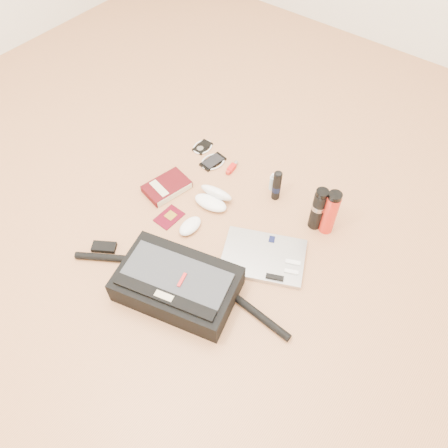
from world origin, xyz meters
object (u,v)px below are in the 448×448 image
object	(u,v)px
thermos_black	(318,209)
thermos_red	(330,213)
laptop	(264,257)
book	(167,187)
messenger_bag	(177,284)

from	to	relation	value
thermos_black	thermos_red	bearing A→B (deg)	11.63
thermos_black	thermos_red	xyz separation A→B (m)	(0.05, 0.01, 0.00)
laptop	thermos_red	size ratio (longest dim) A/B	1.76
book	thermos_red	distance (m)	0.78
messenger_bag	book	xyz separation A→B (m)	(-0.41, 0.39, -0.04)
thermos_black	thermos_red	distance (m)	0.05
laptop	thermos_red	bearing A→B (deg)	41.85
messenger_bag	laptop	distance (m)	0.39
messenger_bag	laptop	size ratio (longest dim) A/B	2.25
book	thermos_black	xyz separation A→B (m)	(0.67, 0.25, 0.10)
book	thermos_red	size ratio (longest dim) A/B	0.99
messenger_bag	laptop	xyz separation A→B (m)	(0.19, 0.34, -0.05)
book	thermos_black	world-z (taller)	thermos_black
book	thermos_red	bearing A→B (deg)	32.40
laptop	thermos_red	world-z (taller)	thermos_red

